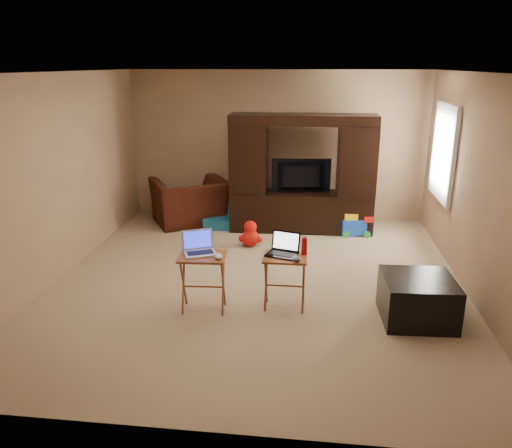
# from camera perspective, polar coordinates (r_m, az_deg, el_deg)

# --- Properties ---
(floor) EXTENTS (5.50, 5.50, 0.00)m
(floor) POSITION_cam_1_polar(r_m,az_deg,el_deg) (6.31, 0.22, -6.37)
(floor) COLOR tan
(floor) RESTS_ON ground
(ceiling) EXTENTS (5.50, 5.50, 0.00)m
(ceiling) POSITION_cam_1_polar(r_m,az_deg,el_deg) (5.76, 0.25, 16.96)
(ceiling) COLOR silver
(ceiling) RESTS_ON ground
(wall_back) EXTENTS (5.00, 0.00, 5.00)m
(wall_back) POSITION_cam_1_polar(r_m,az_deg,el_deg) (8.60, 2.35, 8.89)
(wall_back) COLOR tan
(wall_back) RESTS_ON ground
(wall_front) EXTENTS (5.00, 0.00, 5.00)m
(wall_front) POSITION_cam_1_polar(r_m,az_deg,el_deg) (3.32, -5.23, -6.04)
(wall_front) COLOR tan
(wall_front) RESTS_ON ground
(wall_left) EXTENTS (0.00, 5.50, 5.50)m
(wall_left) POSITION_cam_1_polar(r_m,az_deg,el_deg) (6.67, -21.73, 4.99)
(wall_left) COLOR tan
(wall_left) RESTS_ON ground
(wall_right) EXTENTS (0.00, 5.50, 5.50)m
(wall_right) POSITION_cam_1_polar(r_m,az_deg,el_deg) (6.16, 24.08, 3.71)
(wall_right) COLOR tan
(wall_right) RESTS_ON ground
(window_pane) EXTENTS (0.00, 1.20, 1.20)m
(window_pane) POSITION_cam_1_polar(r_m,az_deg,el_deg) (7.59, 20.79, 7.69)
(window_pane) COLOR white
(window_pane) RESTS_ON ground
(window_frame) EXTENTS (0.06, 1.14, 1.34)m
(window_frame) POSITION_cam_1_polar(r_m,az_deg,el_deg) (7.58, 20.65, 7.70)
(window_frame) COLOR white
(window_frame) RESTS_ON ground
(entertainment_center) EXTENTS (2.28, 0.63, 1.85)m
(entertainment_center) POSITION_cam_1_polar(r_m,az_deg,el_deg) (7.96, 5.25, 5.73)
(entertainment_center) COLOR black
(entertainment_center) RESTS_ON floor
(television) EXTENTS (0.95, 0.23, 0.54)m
(television) POSITION_cam_1_polar(r_m,az_deg,el_deg) (7.92, 5.23, 5.40)
(television) COLOR black
(television) RESTS_ON entertainment_center
(recliner) EXTENTS (1.51, 1.46, 0.75)m
(recliner) POSITION_cam_1_polar(r_m,az_deg,el_deg) (8.48, -7.57, 2.56)
(recliner) COLOR #46190F
(recliner) RESTS_ON floor
(child_rocker) EXTENTS (0.46, 0.53, 0.61)m
(child_rocker) POSITION_cam_1_polar(r_m,az_deg,el_deg) (8.24, -4.24, 1.71)
(child_rocker) COLOR #1A638F
(child_rocker) RESTS_ON floor
(plush_toy) EXTENTS (0.36, 0.30, 0.40)m
(plush_toy) POSITION_cam_1_polar(r_m,az_deg,el_deg) (7.37, -0.65, -1.07)
(plush_toy) COLOR red
(plush_toy) RESTS_ON floor
(push_toy) EXTENTS (0.57, 0.46, 0.38)m
(push_toy) POSITION_cam_1_polar(r_m,az_deg,el_deg) (8.02, 11.38, 0.07)
(push_toy) COLOR blue
(push_toy) RESTS_ON floor
(ottoman) EXTENTS (0.76, 0.76, 0.47)m
(ottoman) POSITION_cam_1_polar(r_m,az_deg,el_deg) (5.56, 17.97, -8.16)
(ottoman) COLOR black
(ottoman) RESTS_ON floor
(tray_table_left) EXTENTS (0.52, 0.43, 0.64)m
(tray_table_left) POSITION_cam_1_polar(r_m,az_deg,el_deg) (5.48, -6.05, -6.72)
(tray_table_left) COLOR #A35227
(tray_table_left) RESTS_ON floor
(tray_table_right) EXTENTS (0.47, 0.38, 0.61)m
(tray_table_right) POSITION_cam_1_polar(r_m,az_deg,el_deg) (5.51, 3.30, -6.67)
(tray_table_right) COLOR #9F4C26
(tray_table_right) RESTS_ON floor
(laptop_left) EXTENTS (0.42, 0.39, 0.24)m
(laptop_left) POSITION_cam_1_polar(r_m,az_deg,el_deg) (5.34, -6.44, -2.25)
(laptop_left) COLOR #B7B6BB
(laptop_left) RESTS_ON tray_table_left
(laptop_right) EXTENTS (0.38, 0.35, 0.24)m
(laptop_right) POSITION_cam_1_polar(r_m,az_deg,el_deg) (5.37, 2.97, -2.42)
(laptop_right) COLOR black
(laptop_right) RESTS_ON tray_table_right
(mouse_left) EXTENTS (0.11, 0.15, 0.05)m
(mouse_left) POSITION_cam_1_polar(r_m,az_deg,el_deg) (5.24, -4.30, -3.69)
(mouse_left) COLOR silver
(mouse_left) RESTS_ON tray_table_left
(mouse_right) EXTENTS (0.09, 0.13, 0.05)m
(mouse_right) POSITION_cam_1_polar(r_m,az_deg,el_deg) (5.26, 4.70, -3.98)
(mouse_right) COLOR #3D3D42
(mouse_right) RESTS_ON tray_table_right
(water_bottle) EXTENTS (0.06, 0.06, 0.19)m
(water_bottle) POSITION_cam_1_polar(r_m,az_deg,el_deg) (5.42, 5.54, -2.55)
(water_bottle) COLOR red
(water_bottle) RESTS_ON tray_table_right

